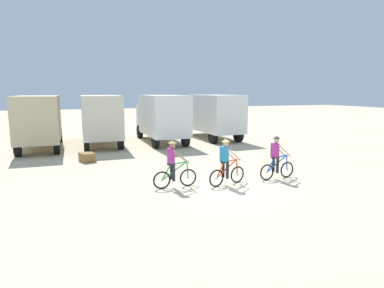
# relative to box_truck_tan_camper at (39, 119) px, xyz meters

# --- Properties ---
(ground_plane) EXTENTS (120.00, 120.00, 0.00)m
(ground_plane) POSITION_rel_box_truck_tan_camper_xyz_m (7.26, -11.87, -1.87)
(ground_plane) COLOR beige
(box_truck_tan_camper) EXTENTS (2.43, 6.76, 3.35)m
(box_truck_tan_camper) POSITION_rel_box_truck_tan_camper_xyz_m (0.00, 0.00, 0.00)
(box_truck_tan_camper) COLOR #CCB78E
(box_truck_tan_camper) RESTS_ON ground
(box_truck_cream_rv) EXTENTS (2.55, 6.81, 3.35)m
(box_truck_cream_rv) POSITION_rel_box_truck_tan_camper_xyz_m (3.75, 0.36, 0.00)
(box_truck_cream_rv) COLOR beige
(box_truck_cream_rv) RESTS_ON ground
(box_truck_avon_van) EXTENTS (2.40, 6.75, 3.35)m
(box_truck_avon_van) POSITION_rel_box_truck_tan_camper_xyz_m (7.87, -0.10, 0.00)
(box_truck_avon_van) COLOR white
(box_truck_avon_van) RESTS_ON ground
(box_truck_white_box) EXTENTS (2.63, 6.84, 3.35)m
(box_truck_white_box) POSITION_rel_box_truck_tan_camper_xyz_m (12.03, 0.43, 0.00)
(box_truck_white_box) COLOR white
(box_truck_white_box) RESTS_ON ground
(cyclist_orange_shirt) EXTENTS (1.73, 0.52, 1.82)m
(cyclist_orange_shirt) POSITION_rel_box_truck_tan_camper_xyz_m (5.38, -11.09, -1.03)
(cyclist_orange_shirt) COLOR black
(cyclist_orange_shirt) RESTS_ON ground
(cyclist_cowboy_hat) EXTENTS (1.70, 0.59, 1.82)m
(cyclist_cowboy_hat) POSITION_rel_box_truck_tan_camper_xyz_m (7.39, -11.46, -1.03)
(cyclist_cowboy_hat) COLOR black
(cyclist_cowboy_hat) RESTS_ON ground
(cyclist_near_camera) EXTENTS (1.73, 0.52, 1.82)m
(cyclist_near_camera) POSITION_rel_box_truck_tan_camper_xyz_m (9.74, -11.39, -1.03)
(cyclist_near_camera) COLOR black
(cyclist_near_camera) RESTS_ON ground
(supply_crate) EXTENTS (0.87, 0.96, 0.46)m
(supply_crate) POSITION_rel_box_truck_tan_camper_xyz_m (2.55, -5.07, -1.64)
(supply_crate) COLOR olive
(supply_crate) RESTS_ON ground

